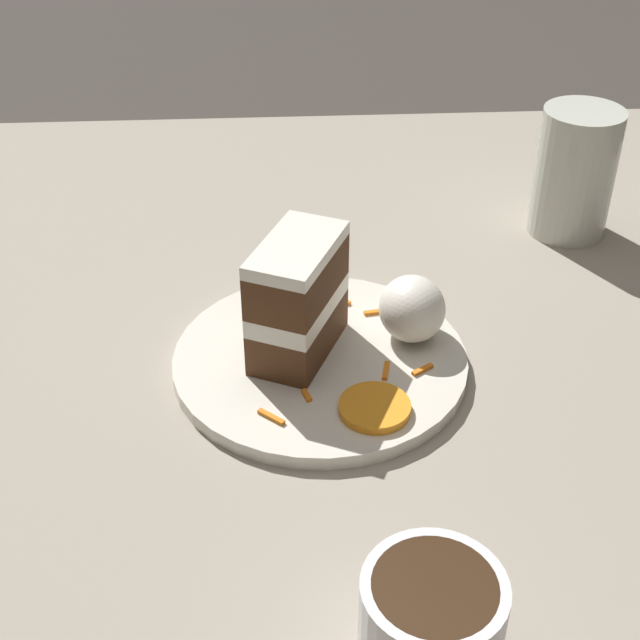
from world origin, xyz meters
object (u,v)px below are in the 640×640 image
Objects in this scene: coffee_mug at (430,632)px; drinking_glass at (573,181)px; cake_slice at (298,298)px; plate at (320,361)px; orange_garnish at (375,408)px; cream_dollop at (412,309)px.

drinking_glass is at bearing 155.99° from coffee_mug.
cake_slice is 1.29× the size of coffee_mug.
plate is 4.40× the size of orange_garnish.
orange_garnish is 0.21m from coffee_mug.
drinking_glass reaches higher than coffee_mug.
coffee_mug is at bearing 1.31° from orange_garnish.
plate is at bearing -51.17° from drinking_glass.
cake_slice is at bearing -54.16° from drinking_glass.
cream_dollop is at bearing 32.65° from cake_slice.
orange_garnish reaches higher than plate.
coffee_mug is (0.49, -0.22, -0.01)m from drinking_glass.
coffee_mug reaches higher than cream_dollop.
orange_garnish is 0.65× the size of coffee_mug.
plate is 1.85× the size of drinking_glass.
cake_slice is 0.10m from cream_dollop.
orange_garnish is (0.08, 0.05, -0.05)m from cake_slice.
cake_slice is 0.83× the size of drinking_glass.
coffee_mug is (0.29, 0.06, -0.02)m from cake_slice.
cream_dollop is 0.47× the size of drinking_glass.
drinking_glass is 0.54m from coffee_mug.
cream_dollop reaches higher than orange_garnish.
orange_garnish is at bearing 27.27° from plate.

